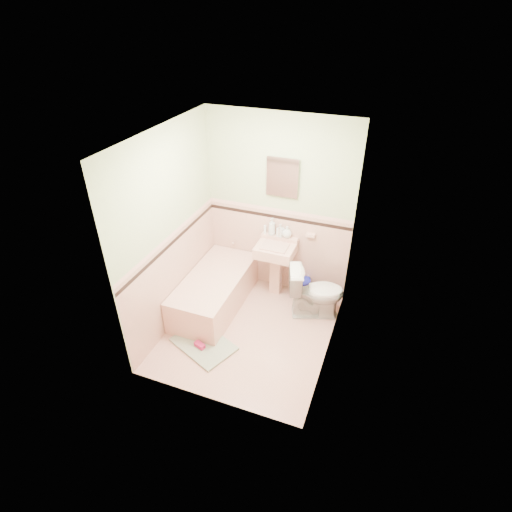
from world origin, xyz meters
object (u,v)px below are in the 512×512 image
(soap_bottle_right, at_px, (287,232))
(toilet, at_px, (316,292))
(sink, at_px, (275,270))
(bucket, at_px, (301,286))
(medicine_cabinet, at_px, (283,177))
(soap_bottle_mid, at_px, (280,230))
(shoe, at_px, (200,345))
(bathtub, at_px, (215,292))
(soap_bottle_left, at_px, (272,226))

(soap_bottle_right, height_order, toilet, soap_bottle_right)
(sink, relative_size, bucket, 3.17)
(medicine_cabinet, height_order, soap_bottle_mid, medicine_cabinet)
(toilet, distance_m, shoe, 1.64)
(bathtub, xyz_separation_m, soap_bottle_mid, (0.69, 0.71, 0.73))
(bathtub, relative_size, soap_bottle_mid, 8.32)
(medicine_cabinet, relative_size, soap_bottle_left, 1.85)
(bathtub, relative_size, medicine_cabinet, 3.26)
(soap_bottle_mid, bearing_deg, bathtub, -134.07)
(medicine_cabinet, bearing_deg, bucket, -12.05)
(medicine_cabinet, xyz_separation_m, soap_bottle_right, (0.10, -0.03, -0.75))
(medicine_cabinet, xyz_separation_m, toilet, (0.64, -0.43, -1.34))
(sink, height_order, medicine_cabinet, medicine_cabinet)
(bathtub, distance_m, shoe, 0.86)
(soap_bottle_left, xyz_separation_m, soap_bottle_mid, (0.12, 0.00, -0.03))
(sink, distance_m, soap_bottle_mid, 0.58)
(sink, bearing_deg, soap_bottle_mid, 87.66)
(sink, relative_size, soap_bottle_right, 4.82)
(soap_bottle_left, relative_size, bucket, 0.98)
(soap_bottle_mid, bearing_deg, medicine_cabinet, 103.75)
(sink, bearing_deg, shoe, -110.31)
(toilet, bearing_deg, soap_bottle_mid, 38.53)
(bathtub, distance_m, soap_bottle_right, 1.28)
(shoe, bearing_deg, soap_bottle_right, 88.02)
(bathtub, distance_m, toilet, 1.37)
(sink, distance_m, shoe, 1.48)
(soap_bottle_left, relative_size, shoe, 1.79)
(bathtub, distance_m, sink, 0.88)
(bathtub, distance_m, bucket, 1.24)
(soap_bottle_mid, height_order, toilet, soap_bottle_mid)
(bathtub, xyz_separation_m, soap_bottle_left, (0.56, 0.71, 0.76))
(bathtub, bearing_deg, soap_bottle_left, 51.52)
(soap_bottle_left, distance_m, soap_bottle_right, 0.22)
(toilet, xyz_separation_m, shoe, (-1.14, -1.13, -0.31))
(medicine_cabinet, relative_size, soap_bottle_mid, 2.55)
(sink, xyz_separation_m, soap_bottle_mid, (0.01, 0.18, 0.55))
(soap_bottle_left, bearing_deg, bathtub, -128.48)
(medicine_cabinet, distance_m, soap_bottle_right, 0.76)
(soap_bottle_left, bearing_deg, soap_bottle_right, 0.00)
(medicine_cabinet, height_order, shoe, medicine_cabinet)
(toilet, bearing_deg, soap_bottle_right, 34.36)
(sink, distance_m, toilet, 0.68)
(sink, xyz_separation_m, bucket, (0.37, 0.13, -0.28))
(soap_bottle_mid, relative_size, shoe, 1.30)
(bucket, xyz_separation_m, shoe, (-0.87, -1.48, -0.07))
(bucket, bearing_deg, medicine_cabinet, 167.95)
(medicine_cabinet, height_order, toilet, medicine_cabinet)
(bathtub, distance_m, medicine_cabinet, 1.78)
(bathtub, xyz_separation_m, shoe, (0.18, -0.82, -0.17))
(soap_bottle_left, height_order, shoe, soap_bottle_left)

